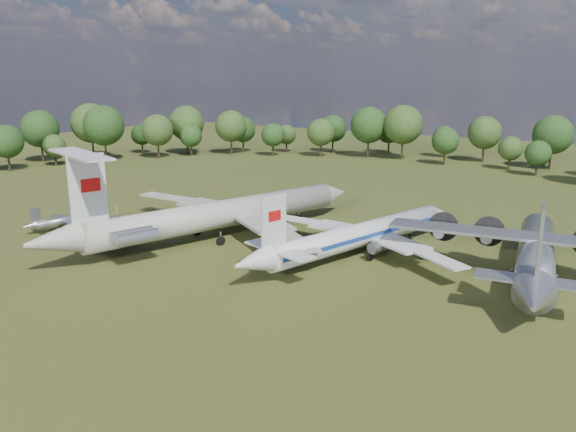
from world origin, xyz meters
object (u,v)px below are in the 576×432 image
Objects in this scene: an12_transport at (536,259)px; small_prop_northwest at (65,222)px; small_prop_west at (117,232)px; tu104_jet at (360,239)px; person_on_il62 at (117,211)px; il62_airliner at (221,219)px.

an12_transport is 2.81× the size of small_prop_northwest.
an12_transport is 53.58m from small_prop_west.
tu104_jet is 30.23m from person_on_il62.
tu104_jet is at bearing -123.70° from person_on_il62.
tu104_jet is 20.31m from an12_transport.
person_on_il62 is at bearing -3.91° from small_prop_northwest.
tu104_jet is 26.01× the size of person_on_il62.
il62_airliner reaches higher than tu104_jet.
il62_airliner is 1.30× the size of tu104_jet.
il62_airliner is 15.18m from person_on_il62.
an12_transport is 64.01m from small_prop_northwest.
an12_transport is at bearing 22.05° from tu104_jet.
person_on_il62 is (-44.17, -20.43, 3.67)m from an12_transport.
il62_airliner is at bearing 53.80° from small_prop_west.
person_on_il62 is at bearing -164.73° from an12_transport.
il62_airliner is at bearing 179.41° from an12_transport.
an12_transport is at bearing 25.87° from il62_airliner.
an12_transport reaches higher than tu104_jet.
tu104_jet is 1.13× the size of an12_transport.
small_prop_west is at bearing 15.50° from small_prop_northwest.
an12_transport reaches higher than small_prop_northwest.
small_prop_west is at bearing -127.10° from il62_airliner.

